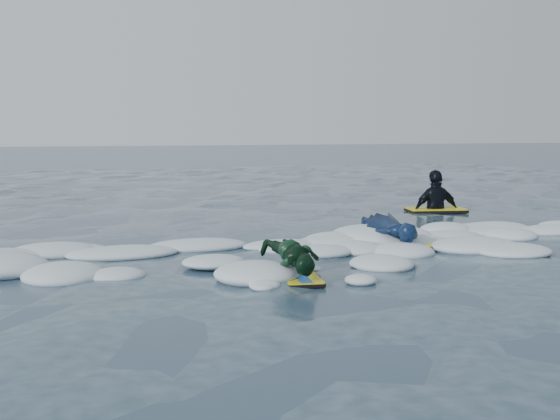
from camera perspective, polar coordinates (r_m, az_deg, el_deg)
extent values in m
plane|color=#1C3443|center=(8.49, 4.76, -4.40)|extent=(120.00, 120.00, 0.00)
cube|color=black|center=(9.80, 9.67, -2.78)|extent=(0.77, 1.12, 0.05)
cube|color=yellow|center=(9.80, 9.68, -2.58)|extent=(0.74, 1.09, 0.02)
imported|color=#0B274F|center=(10.00, 9.04, -1.50)|extent=(0.72, 1.58, 0.37)
cube|color=black|center=(7.50, 1.69, -5.65)|extent=(0.49, 0.76, 0.04)
cube|color=yellow|center=(7.49, 1.69, -5.47)|extent=(0.47, 0.75, 0.01)
cube|color=#175BB0|center=(7.49, 1.69, -5.40)|extent=(0.22, 0.69, 0.00)
imported|color=#113F20|center=(7.65, 1.20, -3.92)|extent=(0.56, 1.09, 0.41)
cube|color=black|center=(13.94, 12.55, -0.05)|extent=(1.21, 0.81, 0.06)
cube|color=yellow|center=(13.93, 12.55, 0.10)|extent=(1.19, 0.78, 0.02)
imported|color=black|center=(13.94, 12.55, -0.25)|extent=(1.00, 0.45, 1.68)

